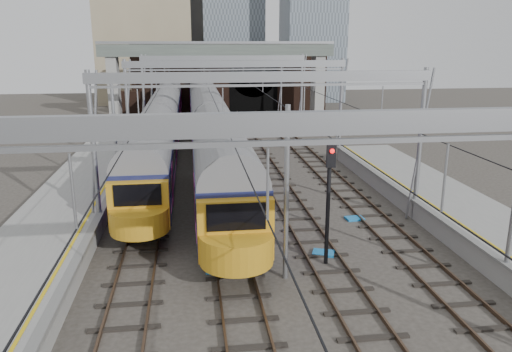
{
  "coord_description": "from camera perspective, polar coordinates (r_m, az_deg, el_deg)",
  "views": [
    {
      "loc": [
        -3.59,
        -16.07,
        9.25
      ],
      "look_at": [
        -0.26,
        9.01,
        2.4
      ],
      "focal_mm": 35.0,
      "sensor_mm": 36.0,
      "label": 1
    }
  ],
  "objects": [
    {
      "name": "platform_left",
      "position": [
        21.54,
        -25.06,
        -10.19
      ],
      "size": [
        4.32,
        55.0,
        1.12
      ],
      "color": "gray",
      "rests_on": "ground"
    },
    {
      "name": "train_main",
      "position": [
        53.15,
        -5.85,
        7.92
      ],
      "size": [
        3.04,
        70.16,
        5.14
      ],
      "color": "black",
      "rests_on": "ground"
    },
    {
      "name": "signal_near_left",
      "position": [
        19.85,
        -4.58,
        -3.71
      ],
      "size": [
        0.36,
        0.45,
        4.47
      ],
      "rotation": [
        0.0,
        0.0,
        0.41
      ],
      "color": "black",
      "rests_on": "ground"
    },
    {
      "name": "retaining_wall",
      "position": [
        68.36,
        -3.43,
        11.0
      ],
      "size": [
        28.0,
        2.75,
        9.0
      ],
      "color": "#301D15",
      "rests_on": "ground"
    },
    {
      "name": "ground",
      "position": [
        18.89,
        4.52,
        -14.23
      ],
      "size": [
        160.0,
        160.0,
        0.0
      ],
      "primitive_type": "plane",
      "color": "#38332D",
      "rests_on": "ground"
    },
    {
      "name": "equip_cover_c",
      "position": [
        27.39,
        11.18,
        -4.77
      ],
      "size": [
        1.0,
        0.75,
        0.11
      ],
      "primitive_type": "cube",
      "rotation": [
        0.0,
        0.0,
        0.1
      ],
      "color": "#1871B8",
      "rests_on": "ground"
    },
    {
      "name": "equip_cover_a",
      "position": [
        21.06,
        -4.45,
        -10.81
      ],
      "size": [
        0.97,
        0.83,
        0.1
      ],
      "primitive_type": "cube",
      "rotation": [
        0.0,
        0.0,
        -0.35
      ],
      "color": "#1871B8",
      "rests_on": "ground"
    },
    {
      "name": "overhead_line",
      "position": [
        37.82,
        -2.15,
        11.07
      ],
      "size": [
        16.8,
        80.0,
        8.0
      ],
      "color": "gray",
      "rests_on": "ground"
    },
    {
      "name": "train_second",
      "position": [
        46.23,
        -10.55,
        6.48
      ],
      "size": [
        2.79,
        48.47,
        4.81
      ],
      "color": "black",
      "rests_on": "ground"
    },
    {
      "name": "overbridge",
      "position": [
        62.2,
        -4.38,
        13.28
      ],
      "size": [
        28.0,
        3.0,
        9.25
      ],
      "color": "gray",
      "rests_on": "ground"
    },
    {
      "name": "equip_cover_b",
      "position": [
        22.87,
        7.72,
        -8.7
      ],
      "size": [
        1.14,
        0.98,
        0.11
      ],
      "primitive_type": "cube",
      "rotation": [
        0.0,
        0.0,
        -0.37
      ],
      "color": "#1871B8",
      "rests_on": "ground"
    },
    {
      "name": "tracks",
      "position": [
        32.61,
        -0.94,
        -1.29
      ],
      "size": [
        14.4,
        80.0,
        0.22
      ],
      "color": "#4C3828",
      "rests_on": "ground"
    },
    {
      "name": "signal_near_centre",
      "position": [
        20.81,
        8.34,
        -1.66
      ],
      "size": [
        0.39,
        0.48,
        5.28
      ],
      "rotation": [
        0.0,
        0.0,
        -0.09
      ],
      "color": "black",
      "rests_on": "ground"
    }
  ]
}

